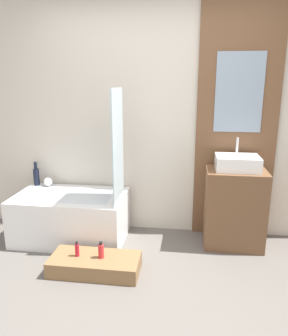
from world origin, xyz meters
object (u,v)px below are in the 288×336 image
wooden_step_bench (95,264)px  sink (237,163)px  vase_tall_dark (36,176)px  bottle_soap_primary (77,250)px  bottle_soap_secondary (101,251)px  vase_round_light (48,182)px  bathtub (71,216)px

wooden_step_bench → sink: size_ratio=1.89×
vase_tall_dark → bottle_soap_primary: bearing=-48.7°
bottle_soap_secondary → vase_tall_dark: bearing=138.5°
wooden_step_bench → vase_round_light: size_ratio=8.16×
vase_round_light → bottle_soap_secondary: vase_round_light is taller
sink → bottle_soap_primary: sink is taller
vase_tall_dark → bottle_soap_primary: size_ratio=1.96×
bathtub → bottle_soap_secondary: (0.49, -0.61, -0.04)m
wooden_step_bench → vase_tall_dark: 1.39m
bottle_soap_primary → vase_tall_dark: bearing=131.3°
bathtub → bottle_soap_secondary: 0.78m
wooden_step_bench → bottle_soap_primary: 0.21m
wooden_step_bench → bottle_soap_secondary: bearing=0.0°
vase_round_light → bottle_soap_secondary: bearing=-45.4°
bathtub → wooden_step_bench: bathtub is taller
bathtub → vase_tall_dark: (-0.50, 0.27, 0.36)m
sink → bottle_soap_secondary: bearing=-149.8°
bathtub → wooden_step_bench: bearing=-54.5°
vase_round_light → bottle_soap_primary: vase_round_light is taller
wooden_step_bench → bottle_soap_secondary: size_ratio=5.17×
sink → bottle_soap_secondary: sink is taller
bottle_soap_primary → bottle_soap_secondary: bearing=0.0°
bathtub → bottle_soap_secondary: size_ratio=7.48×
sink → vase_tall_dark: bearing=175.8°
vase_tall_dark → vase_round_light: 0.16m
vase_tall_dark → bottle_soap_secondary: bearing=-41.5°
bottle_soap_secondary → vase_round_light: bearing=134.6°
bathtub → sink: (1.72, 0.11, 0.63)m
wooden_step_bench → sink: 1.68m
vase_tall_dark → bottle_soap_primary: vase_tall_dark is taller
vase_round_light → sink: bearing=-4.0°
bathtub → sink: bearing=3.7°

